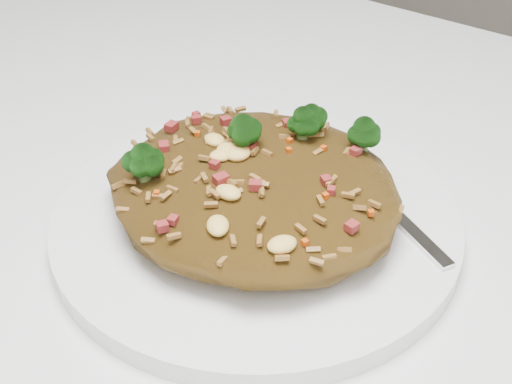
# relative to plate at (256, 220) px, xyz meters

# --- Properties ---
(plate) EXTENTS (0.25, 0.25, 0.01)m
(plate) POSITION_rel_plate_xyz_m (0.00, 0.00, 0.00)
(plate) COLOR white
(plate) RESTS_ON dining_table
(fried_rice) EXTENTS (0.18, 0.17, 0.06)m
(fried_rice) POSITION_rel_plate_xyz_m (-0.00, 0.00, 0.03)
(fried_rice) COLOR brown
(fried_rice) RESTS_ON plate
(fork) EXTENTS (0.15, 0.09, 0.00)m
(fork) POSITION_rel_plate_xyz_m (0.05, 0.06, 0.01)
(fork) COLOR silver
(fork) RESTS_ON plate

